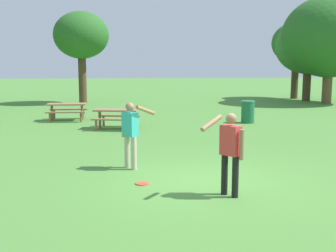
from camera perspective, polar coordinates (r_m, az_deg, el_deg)
ground_plane at (r=9.27m, az=5.58°, el=-7.68°), size 120.00×120.00×0.00m
person_thrower at (r=8.19m, az=8.44°, el=-2.98°), size 0.84×0.49×1.64m
person_catcher at (r=10.25m, az=-5.11°, el=-0.57°), size 0.84×0.49×1.64m
frisbee at (r=9.14m, az=-3.53°, el=-7.81°), size 0.29×0.29×0.03m
picnic_table_near at (r=16.59m, az=-7.06°, el=1.56°), size 1.94×1.72×0.77m
picnic_table_far at (r=19.32m, az=-13.59°, el=2.39°), size 1.71×1.43×0.77m
trash_can_further_along at (r=18.38m, az=10.81°, el=1.92°), size 0.59×0.59×0.96m
tree_far_right at (r=27.17m, az=-11.73°, el=11.89°), size 3.43×3.43×5.72m
tree_slender_mid at (r=31.46m, az=17.06°, el=10.68°), size 3.44×3.44×5.41m
tree_back_left at (r=29.75m, az=18.58°, el=10.23°), size 4.36×4.36×5.51m
tree_back_right at (r=28.58m, az=21.17°, el=11.26°), size 5.98×5.98×6.72m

